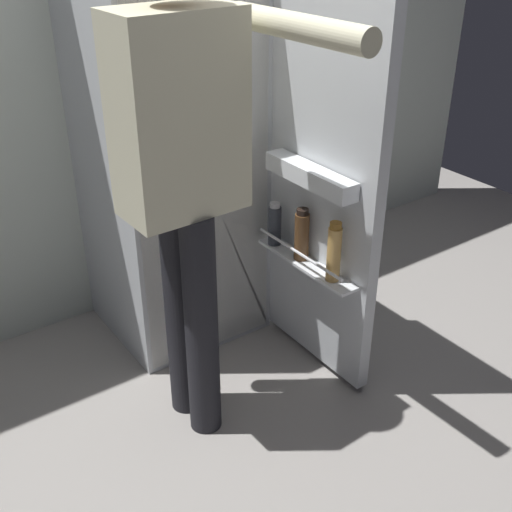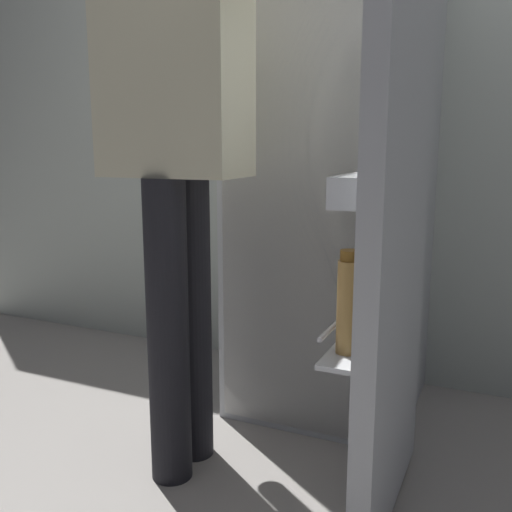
{
  "view_description": "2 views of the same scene",
  "coord_description": "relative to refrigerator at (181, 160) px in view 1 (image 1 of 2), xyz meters",
  "views": [
    {
      "loc": [
        -1.18,
        -1.77,
        1.77
      ],
      "look_at": [
        -0.0,
        -0.09,
        0.64
      ],
      "focal_mm": 45.07,
      "sensor_mm": 36.0,
      "label": 1
    },
    {
      "loc": [
        0.6,
        -1.45,
        0.98
      ],
      "look_at": [
        -0.05,
        -0.02,
        0.67
      ],
      "focal_mm": 40.14,
      "sensor_mm": 36.0,
      "label": 2
    }
  ],
  "objects": [
    {
      "name": "kitchen_wall",
      "position": [
        -0.03,
        0.4,
        0.43
      ],
      "size": [
        4.4,
        0.1,
        2.5
      ],
      "primitive_type": "cube",
      "color": "beige",
      "rests_on": "ground_plane"
    },
    {
      "name": "person",
      "position": [
        -0.29,
        -0.57,
        0.25
      ],
      "size": [
        0.55,
        0.72,
        1.77
      ],
      "color": "black",
      "rests_on": "ground_plane"
    },
    {
      "name": "ground_plane",
      "position": [
        -0.03,
        -0.5,
        -0.82
      ],
      "size": [
        5.22,
        5.22,
        0.0
      ],
      "primitive_type": "plane",
      "color": "gray"
    },
    {
      "name": "refrigerator",
      "position": [
        0.0,
        0.0,
        0.0
      ],
      "size": [
        0.69,
        1.21,
        1.64
      ],
      "color": "silver",
      "rests_on": "ground_plane"
    }
  ]
}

